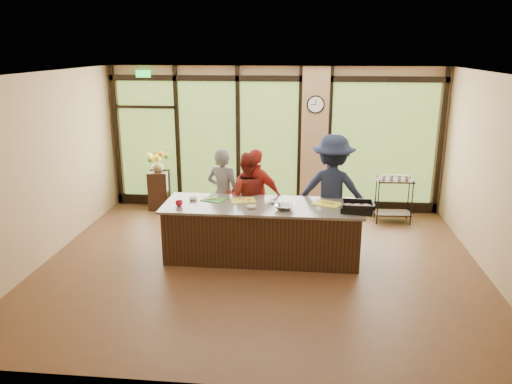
% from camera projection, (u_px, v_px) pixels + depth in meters
% --- Properties ---
extents(floor, '(7.00, 7.00, 0.00)m').
position_uv_depth(floor, '(260.00, 265.00, 8.03)').
color(floor, brown).
rests_on(floor, ground).
extents(ceiling, '(7.00, 7.00, 0.00)m').
position_uv_depth(ceiling, '(261.00, 74.00, 7.18)').
color(ceiling, white).
rests_on(ceiling, back_wall).
extents(back_wall, '(7.00, 0.00, 7.00)m').
position_uv_depth(back_wall, '(274.00, 139.00, 10.47)').
color(back_wall, tan).
rests_on(back_wall, floor).
extents(left_wall, '(0.00, 6.00, 6.00)m').
position_uv_depth(left_wall, '(42.00, 169.00, 7.94)').
color(left_wall, tan).
rests_on(left_wall, floor).
extents(right_wall, '(0.00, 6.00, 6.00)m').
position_uv_depth(right_wall, '(499.00, 180.00, 7.27)').
color(right_wall, tan).
rests_on(right_wall, floor).
extents(window_wall, '(6.90, 0.12, 3.00)m').
position_uv_depth(window_wall, '(281.00, 145.00, 10.44)').
color(window_wall, tan).
rests_on(window_wall, floor).
extents(island_base, '(3.10, 1.00, 0.88)m').
position_uv_depth(island_base, '(262.00, 232.00, 8.19)').
color(island_base, black).
rests_on(island_base, floor).
extents(countertop, '(3.20, 1.10, 0.04)m').
position_uv_depth(countertop, '(262.00, 206.00, 8.06)').
color(countertop, '#70685C').
rests_on(countertop, island_base).
extents(wall_clock, '(0.36, 0.04, 0.36)m').
position_uv_depth(wall_clock, '(316.00, 104.00, 10.05)').
color(wall_clock, black).
rests_on(wall_clock, window_wall).
extents(cook_left, '(0.70, 0.56, 1.68)m').
position_uv_depth(cook_left, '(223.00, 194.00, 8.91)').
color(cook_left, slate).
rests_on(cook_left, floor).
extents(cook_midleft, '(0.81, 0.64, 1.64)m').
position_uv_depth(cook_midleft, '(248.00, 198.00, 8.76)').
color(cook_midleft, maroon).
rests_on(cook_midleft, floor).
extents(cook_midright, '(1.06, 0.71, 1.68)m').
position_uv_depth(cook_midright, '(256.00, 196.00, 8.77)').
color(cook_midright, '#AC241A').
rests_on(cook_midright, floor).
extents(cook_right, '(1.36, 0.91, 1.96)m').
position_uv_depth(cook_right, '(332.00, 191.00, 8.57)').
color(cook_right, '#191F38').
rests_on(cook_right, floor).
extents(roasting_pan, '(0.54, 0.46, 0.09)m').
position_uv_depth(roasting_pan, '(358.00, 209.00, 7.70)').
color(roasting_pan, black).
rests_on(roasting_pan, countertop).
extents(mixing_bowl, '(0.36, 0.36, 0.08)m').
position_uv_depth(mixing_bowl, '(284.00, 207.00, 7.81)').
color(mixing_bowl, silver).
rests_on(mixing_bowl, countertop).
extents(cutting_board_left, '(0.44, 0.39, 0.01)m').
position_uv_depth(cutting_board_left, '(214.00, 200.00, 8.29)').
color(cutting_board_left, '#397E2D').
rests_on(cutting_board_left, countertop).
extents(cutting_board_center, '(0.47, 0.40, 0.01)m').
position_uv_depth(cutting_board_center, '(243.00, 200.00, 8.25)').
color(cutting_board_center, yellow).
rests_on(cutting_board_center, countertop).
extents(cutting_board_right, '(0.53, 0.48, 0.01)m').
position_uv_depth(cutting_board_right, '(327.00, 204.00, 8.07)').
color(cutting_board_right, yellow).
rests_on(cutting_board_right, countertop).
extents(prep_bowl_near, '(0.15, 0.15, 0.04)m').
position_uv_depth(prep_bowl_near, '(193.00, 199.00, 8.29)').
color(prep_bowl_near, white).
rests_on(prep_bowl_near, countertop).
extents(prep_bowl_mid, '(0.16, 0.16, 0.05)m').
position_uv_depth(prep_bowl_mid, '(251.00, 207.00, 7.85)').
color(prep_bowl_mid, white).
rests_on(prep_bowl_mid, countertop).
extents(prep_bowl_far, '(0.14, 0.14, 0.03)m').
position_uv_depth(prep_bowl_far, '(273.00, 202.00, 8.12)').
color(prep_bowl_far, white).
rests_on(prep_bowl_far, countertop).
extents(red_ramekin, '(0.12, 0.12, 0.09)m').
position_uv_depth(red_ramekin, '(179.00, 203.00, 7.96)').
color(red_ramekin, maroon).
rests_on(red_ramekin, countertop).
extents(flower_stand, '(0.44, 0.44, 0.82)m').
position_uv_depth(flower_stand, '(159.00, 190.00, 10.69)').
color(flower_stand, black).
rests_on(flower_stand, floor).
extents(flower_vase, '(0.33, 0.33, 0.26)m').
position_uv_depth(flower_vase, '(158.00, 166.00, 10.54)').
color(flower_vase, olive).
rests_on(flower_vase, flower_stand).
extents(bar_cart, '(0.72, 0.43, 0.96)m').
position_uv_depth(bar_cart, '(394.00, 194.00, 9.84)').
color(bar_cart, black).
rests_on(bar_cart, floor).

